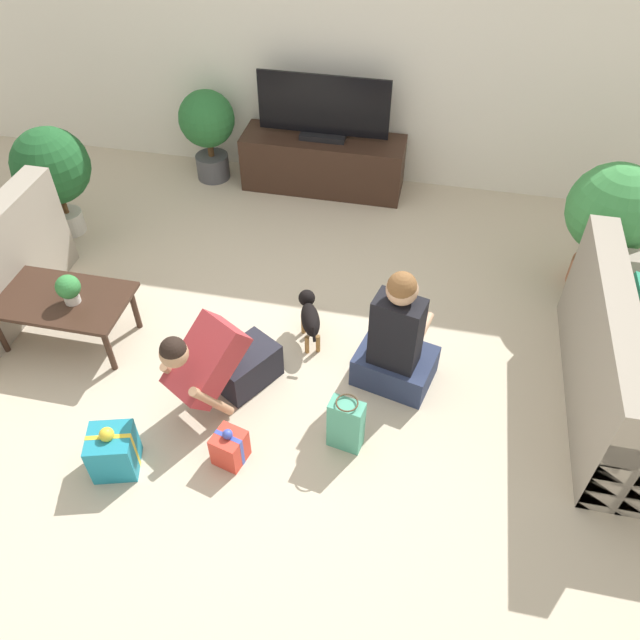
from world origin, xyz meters
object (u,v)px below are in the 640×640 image
object	(u,v)px
dog	(310,315)
gift_bag_a	(346,424)
coffee_table	(61,302)
tabletop_plant	(68,288)
potted_plant_corner_left	(52,169)
person_kneeling	(221,363)
gift_box_b	(113,451)
tv_console	(323,163)
potted_plant_back_left	(208,126)
gift_box_a	(230,447)
person_sitting	(396,344)
tv	(323,111)
potted_plant_corner_right	(612,214)

from	to	relation	value
dog	gift_bag_a	bearing A→B (deg)	95.55
coffee_table	tabletop_plant	world-z (taller)	tabletop_plant
potted_plant_corner_left	person_kneeling	size ratio (longest dim) A/B	1.18
coffee_table	gift_box_b	size ratio (longest dim) A/B	2.59
tv_console	potted_plant_back_left	bearing A→B (deg)	-177.45
tabletop_plant	dog	bearing A→B (deg)	13.68
potted_plant_corner_left	gift_box_b	size ratio (longest dim) A/B	2.62
potted_plant_corner_left	person_kneeling	xyz separation A→B (m)	(1.97, -1.55, -0.30)
potted_plant_back_left	tabletop_plant	xyz separation A→B (m)	(-0.17, -2.42, -0.02)
potted_plant_back_left	gift_bag_a	distance (m)	3.48
coffee_table	dog	xyz separation A→B (m)	(1.73, 0.38, -0.14)
person_kneeling	gift_bag_a	world-z (taller)	person_kneeling
person_kneeling	gift_box_b	size ratio (longest dim) A/B	2.23
gift_box_b	gift_bag_a	distance (m)	1.43
coffee_table	tabletop_plant	bearing A→B (deg)	-8.27
tv_console	person_kneeling	xyz separation A→B (m)	(-0.11, -2.75, 0.08)
coffee_table	gift_box_a	xyz separation A→B (m)	(1.48, -0.77, -0.24)
potted_plant_corner_left	gift_bag_a	xyz separation A→B (m)	(2.85, -1.76, -0.44)
potted_plant_corner_left	person_sitting	xyz separation A→B (m)	(3.07, -1.16, -0.27)
potted_plant_corner_left	dog	size ratio (longest dim) A/B	2.08
tv_console	tabletop_plant	distance (m)	2.79
tv_console	potted_plant_back_left	world-z (taller)	potted_plant_back_left
coffee_table	potted_plant_back_left	xyz separation A→B (m)	(0.28, 2.40, 0.19)
tv_console	gift_box_a	distance (m)	3.22
coffee_table	tv	size ratio (longest dim) A/B	0.80
dog	tabletop_plant	size ratio (longest dim) A/B	2.12
tv	tabletop_plant	size ratio (longest dim) A/B	5.45
tv	person_kneeling	world-z (taller)	tv
potted_plant_corner_left	gift_box_a	xyz separation A→B (m)	(2.16, -2.02, -0.52)
dog	gift_bag_a	distance (m)	0.99
coffee_table	potted_plant_corner_right	distance (m)	4.11
person_sitting	tabletop_plant	xyz separation A→B (m)	(-2.28, -0.10, 0.17)
coffee_table	potted_plant_corner_left	size ratio (longest dim) A/B	0.99
dog	gift_bag_a	size ratio (longest dim) A/B	1.12
tv	person_kneeling	bearing A→B (deg)	-92.35
person_kneeling	gift_box_a	world-z (taller)	person_kneeling
potted_plant_corner_right	person_kneeling	size ratio (longest dim) A/B	1.28
tabletop_plant	person_kneeling	bearing A→B (deg)	-13.56
tv_console	potted_plant_corner_right	bearing A→B (deg)	-22.12
tabletop_plant	coffee_table	bearing A→B (deg)	171.73
tv_console	potted_plant_back_left	xyz separation A→B (m)	(-1.12, -0.05, 0.29)
potted_plant_corner_left	person_sitting	world-z (taller)	person_sitting
gift_box_a	tv	bearing A→B (deg)	91.40
tv	gift_box_a	size ratio (longest dim) A/B	4.20
person_kneeling	gift_bag_a	distance (m)	0.91
person_kneeling	tabletop_plant	world-z (taller)	person_kneeling
potted_plant_back_left	person_sitting	size ratio (longest dim) A/B	0.90
coffee_table	person_kneeling	xyz separation A→B (m)	(1.29, -0.30, -0.03)
person_sitting	gift_box_b	size ratio (longest dim) A/B	2.64
potted_plant_corner_right	tv	bearing A→B (deg)	157.88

